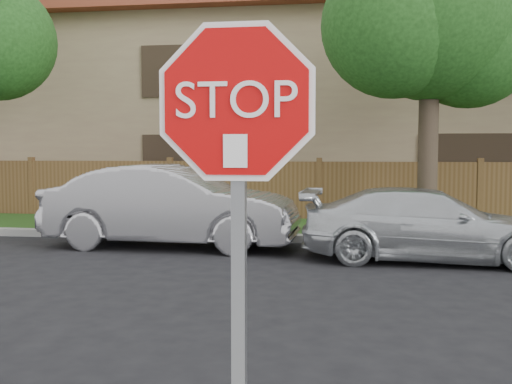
# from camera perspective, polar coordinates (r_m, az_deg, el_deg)

# --- Properties ---
(far_curb) EXTENTS (70.00, 0.30, 0.15)m
(far_curb) POSITION_cam_1_polar(r_m,az_deg,el_deg) (12.48, 5.34, -4.44)
(far_curb) COLOR gray
(far_curb) RESTS_ON ground
(grass_strip) EXTENTS (70.00, 3.00, 0.12)m
(grass_strip) POSITION_cam_1_polar(r_m,az_deg,el_deg) (14.11, 5.72, -3.51)
(grass_strip) COLOR #1E4714
(grass_strip) RESTS_ON ground
(fence) EXTENTS (70.00, 0.12, 1.60)m
(fence) POSITION_cam_1_polar(r_m,az_deg,el_deg) (15.63, 6.03, -0.04)
(fence) COLOR brown
(fence) RESTS_ON ground
(apartment_building) EXTENTS (35.20, 9.20, 7.20)m
(apartment_building) POSITION_cam_1_polar(r_m,az_deg,el_deg) (21.24, 6.77, 8.43)
(apartment_building) COLOR #997F5F
(apartment_building) RESTS_ON ground
(tree_mid) EXTENTS (4.80, 3.90, 7.35)m
(tree_mid) POSITION_cam_1_polar(r_m,az_deg,el_deg) (14.17, 16.45, 15.96)
(tree_mid) COLOR #382B21
(tree_mid) RESTS_ON ground
(stop_sign) EXTENTS (1.01, 0.13, 2.55)m
(stop_sign) POSITION_cam_1_polar(r_m,az_deg,el_deg) (2.74, -1.81, 1.83)
(stop_sign) COLOR gray
(stop_sign) RESTS_ON sidewalk_near
(sedan_left) EXTENTS (4.97, 1.88, 1.62)m
(sedan_left) POSITION_cam_1_polar(r_m,az_deg,el_deg) (11.86, -7.99, -1.34)
(sedan_left) COLOR #B1B0B5
(sedan_left) RESTS_ON ground
(sedan_right) EXTENTS (4.39, 1.92, 1.26)m
(sedan_right) POSITION_cam_1_polar(r_m,az_deg,el_deg) (10.73, 16.03, -3.02)
(sedan_right) COLOR silver
(sedan_right) RESTS_ON ground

